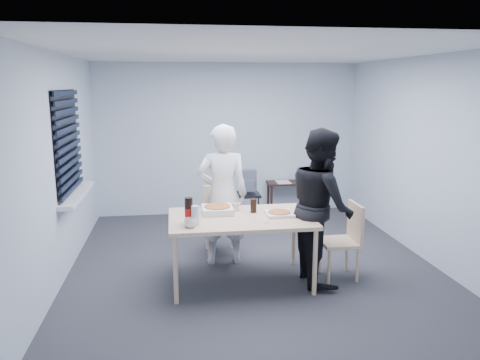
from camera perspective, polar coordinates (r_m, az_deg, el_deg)
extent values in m
plane|color=#2A292E|center=(6.04, 1.49, -10.16)|extent=(5.00, 5.00, 0.00)
plane|color=white|center=(5.62, 1.63, 15.28)|extent=(5.00, 5.00, 0.00)
plane|color=silver|center=(8.14, -1.45, 4.97)|extent=(4.50, 0.00, 4.50)
plane|color=silver|center=(3.31, 8.96, -5.02)|extent=(4.50, 0.00, 4.50)
plane|color=silver|center=(5.75, -21.11, 1.42)|extent=(0.00, 5.00, 5.00)
plane|color=silver|center=(6.46, 21.65, 2.42)|extent=(0.00, 5.00, 5.00)
plane|color=black|center=(6.10, -20.34, 4.40)|extent=(0.00, 1.30, 1.30)
cube|color=black|center=(6.10, -20.06, 4.41)|extent=(0.04, 1.30, 1.25)
cube|color=silver|center=(6.20, -19.23, -1.68)|extent=(0.18, 1.42, 0.05)
cube|color=beige|center=(5.27, 0.08, -4.73)|extent=(1.60, 1.01, 0.04)
cylinder|color=beige|center=(4.93, -7.85, -10.84)|extent=(0.05, 0.05, 0.74)
cylinder|color=beige|center=(5.76, -7.94, -7.46)|extent=(0.05, 0.05, 0.74)
cylinder|color=beige|center=(5.14, 9.13, -9.89)|extent=(0.05, 0.05, 0.74)
cylinder|color=beige|center=(5.95, 6.57, -6.81)|extent=(0.05, 0.05, 0.74)
cube|color=beige|center=(6.30, -2.41, -5.10)|extent=(0.42, 0.42, 0.04)
cube|color=beige|center=(6.42, -2.60, -2.56)|extent=(0.42, 0.04, 0.44)
cylinder|color=beige|center=(6.19, -3.81, -7.60)|extent=(0.03, 0.03, 0.41)
cylinder|color=beige|center=(6.52, -4.05, -6.62)|extent=(0.03, 0.03, 0.41)
cylinder|color=beige|center=(6.23, -0.66, -7.47)|extent=(0.03, 0.03, 0.41)
cylinder|color=beige|center=(6.55, -1.06, -6.50)|extent=(0.03, 0.03, 0.41)
cube|color=beige|center=(5.62, 11.97, -7.44)|extent=(0.42, 0.42, 0.04)
cube|color=beige|center=(5.61, 13.90, -4.98)|extent=(0.04, 0.42, 0.44)
cylinder|color=beige|center=(5.49, 10.79, -10.36)|extent=(0.03, 0.03, 0.41)
cylinder|color=beige|center=(5.79, 9.69, -9.14)|extent=(0.03, 0.03, 0.41)
cylinder|color=beige|center=(5.61, 14.13, -10.04)|extent=(0.03, 0.03, 0.41)
cylinder|color=beige|center=(5.90, 12.87, -8.87)|extent=(0.03, 0.03, 0.41)
imported|color=white|center=(5.84, -2.15, -1.83)|extent=(0.65, 0.42, 1.77)
imported|color=black|center=(5.39, 9.87, -3.13)|extent=(0.47, 0.86, 1.77)
cube|color=#351C16|center=(8.25, 6.27, -0.33)|extent=(0.84, 0.37, 0.04)
cylinder|color=#351C16|center=(8.08, 3.87, -2.58)|extent=(0.04, 0.04, 0.52)
cylinder|color=#351C16|center=(8.36, 3.45, -2.09)|extent=(0.04, 0.04, 0.52)
cylinder|color=#351C16|center=(8.28, 9.05, -2.37)|extent=(0.04, 0.04, 0.52)
cylinder|color=#351C16|center=(8.55, 8.47, -1.90)|extent=(0.04, 0.04, 0.52)
cube|color=black|center=(7.45, 0.91, -1.80)|extent=(0.38, 0.38, 0.04)
cylinder|color=black|center=(7.35, -0.08, -4.13)|extent=(0.04, 0.04, 0.49)
cylinder|color=black|center=(7.64, -0.40, -3.52)|extent=(0.04, 0.04, 0.49)
cylinder|color=black|center=(7.40, 2.26, -4.04)|extent=(0.04, 0.04, 0.49)
cylinder|color=black|center=(7.69, 1.85, -3.44)|extent=(0.04, 0.04, 0.49)
cube|color=#585C64|center=(7.41, 0.92, -0.21)|extent=(0.27, 0.15, 0.38)
cube|color=#585C64|center=(7.32, 1.04, -0.71)|extent=(0.20, 0.05, 0.18)
cube|color=white|center=(5.42, -2.77, -3.85)|extent=(0.35, 0.35, 0.04)
cube|color=white|center=(5.41, -2.77, -3.47)|extent=(0.35, 0.35, 0.04)
cylinder|color=#CC7F38|center=(5.40, -2.78, -3.21)|extent=(0.30, 0.30, 0.01)
cube|color=white|center=(5.34, 4.82, -4.12)|extent=(0.30, 0.30, 0.03)
cylinder|color=#CC7F38|center=(5.34, 4.82, -3.90)|extent=(0.26, 0.26, 0.01)
imported|color=silver|center=(4.90, -6.07, -5.21)|extent=(0.17, 0.17, 0.10)
imported|color=silver|center=(5.50, -0.48, -3.28)|extent=(0.10, 0.10, 0.09)
cylinder|color=black|center=(5.43, 1.65, -3.14)|extent=(0.09, 0.09, 0.16)
cylinder|color=black|center=(5.00, -6.26, -3.75)|extent=(0.09, 0.09, 0.29)
cylinder|color=red|center=(5.00, -6.25, -3.96)|extent=(0.09, 0.09, 0.10)
cylinder|color=silver|center=(4.97, -5.47, -4.30)|extent=(0.09, 0.09, 0.21)
torus|color=red|center=(5.05, 3.34, -5.22)|extent=(0.06, 0.06, 0.00)
cube|color=white|center=(8.19, 5.29, -0.25)|extent=(0.32, 0.37, 0.01)
cube|color=black|center=(8.33, 7.68, 0.10)|extent=(0.17, 0.14, 0.06)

